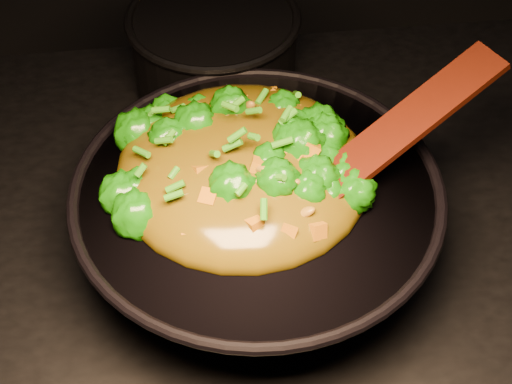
{
  "coord_description": "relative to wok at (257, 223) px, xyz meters",
  "views": [
    {
      "loc": [
        -0.15,
        -0.66,
        1.72
      ],
      "look_at": [
        -0.07,
        -0.01,
        1.01
      ],
      "focal_mm": 55.0,
      "sensor_mm": 36.0,
      "label": 1
    }
  ],
  "objects": [
    {
      "name": "stir_fry",
      "position": [
        -0.01,
        0.03,
        0.12
      ],
      "size": [
        0.38,
        0.38,
        0.11
      ],
      "primitive_type": null,
      "rotation": [
        0.0,
        0.0,
        -0.23
      ],
      "color": "#187008",
      "rests_on": "wok"
    },
    {
      "name": "back_pot",
      "position": [
        -0.03,
        0.34,
        0.01
      ],
      "size": [
        0.32,
        0.32,
        0.14
      ],
      "primitive_type": "cylinder",
      "rotation": [
        0.0,
        0.0,
        0.32
      ],
      "color": "black",
      "rests_on": "stovetop"
    },
    {
      "name": "spatula",
      "position": [
        0.14,
        0.0,
        0.12
      ],
      "size": [
        0.32,
        0.19,
        0.14
      ],
      "primitive_type": "cube",
      "rotation": [
        0.0,
        -0.38,
        0.44
      ],
      "color": "#371505",
      "rests_on": "wok"
    },
    {
      "name": "wok",
      "position": [
        0.0,
        0.0,
        0.0
      ],
      "size": [
        0.58,
        0.58,
        0.12
      ],
      "primitive_type": null,
      "rotation": [
        0.0,
        0.0,
        -0.37
      ],
      "color": "black",
      "rests_on": "stovetop"
    }
  ]
}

